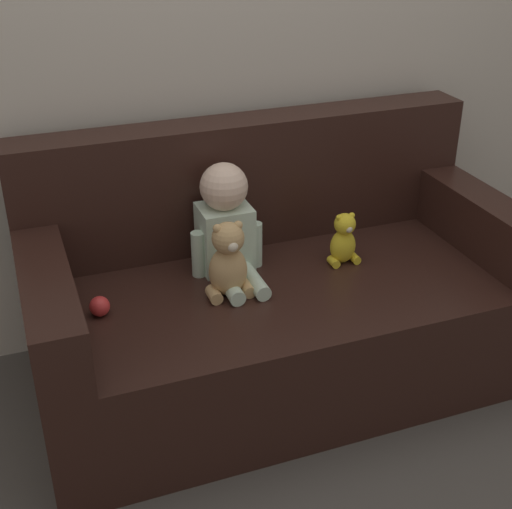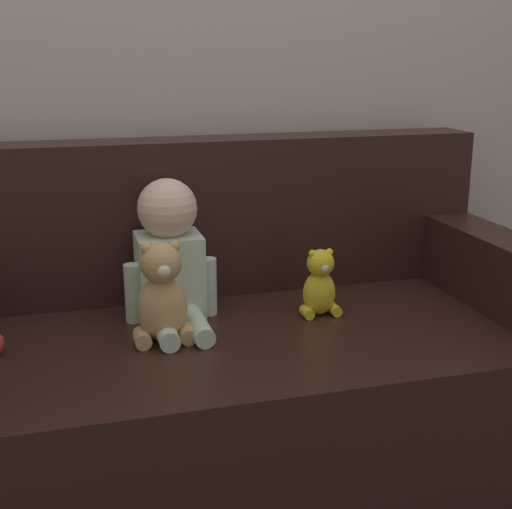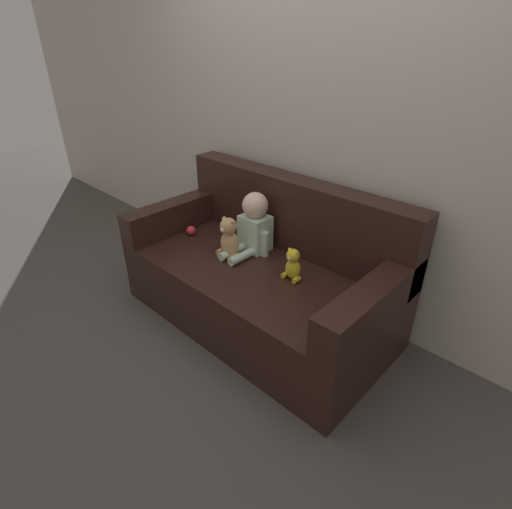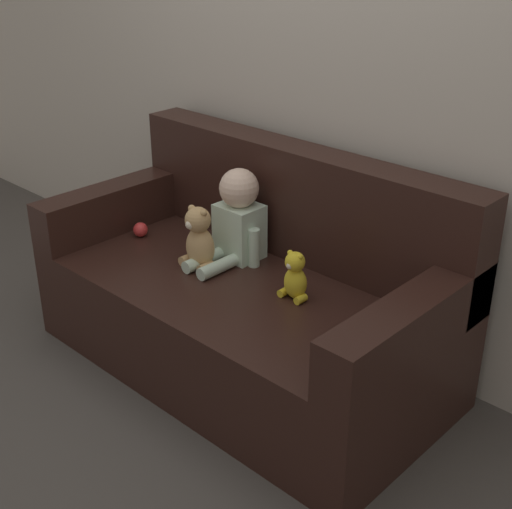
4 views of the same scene
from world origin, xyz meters
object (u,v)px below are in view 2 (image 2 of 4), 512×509
at_px(couch, 231,356).
at_px(plush_toy_side, 320,284).
at_px(person_baby, 170,257).
at_px(teddy_bear_brown, 162,295).

xyz_separation_m(couch, plush_toy_side, (0.27, -0.03, 0.21)).
height_order(couch, plush_toy_side, couch).
bearing_deg(plush_toy_side, person_baby, 166.40).
xyz_separation_m(person_baby, plush_toy_side, (0.43, -0.10, -0.09)).
height_order(person_baby, teddy_bear_brown, person_baby).
bearing_deg(plush_toy_side, teddy_bear_brown, -171.34).
xyz_separation_m(couch, teddy_bear_brown, (-0.21, -0.10, 0.24)).
bearing_deg(person_baby, plush_toy_side, -13.60).
bearing_deg(couch, plush_toy_side, -6.16).
height_order(person_baby, plush_toy_side, person_baby).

